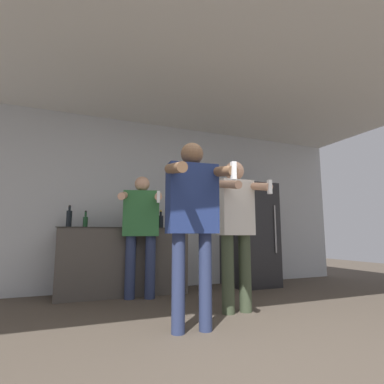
# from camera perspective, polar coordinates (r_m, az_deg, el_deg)

# --- Properties ---
(ground_plane) EXTENTS (14.00, 14.00, 0.00)m
(ground_plane) POSITION_cam_1_polar(r_m,az_deg,el_deg) (2.12, 14.72, -29.88)
(ground_plane) COLOR #4C4238
(wall_back) EXTENTS (7.00, 0.06, 2.55)m
(wall_back) POSITION_cam_1_polar(r_m,az_deg,el_deg) (4.71, -7.90, -2.19)
(wall_back) COLOR #B2B7BC
(wall_back) RESTS_ON ground_plane
(ceiling_slab) EXTENTS (7.00, 3.44, 0.05)m
(ceiling_slab) POSITION_cam_1_polar(r_m,az_deg,el_deg) (3.71, -1.39, 20.53)
(ceiling_slab) COLOR silver
(ceiling_slab) RESTS_ON wall_back
(refrigerator) EXTENTS (0.70, 0.75, 1.60)m
(refrigerator) POSITION_cam_1_polar(r_m,az_deg,el_deg) (4.94, 10.84, -7.91)
(refrigerator) COLOR #262628
(refrigerator) RESTS_ON ground_plane
(counter) EXTENTS (1.72, 0.60, 0.89)m
(counter) POSITION_cam_1_polar(r_m,az_deg,el_deg) (4.29, -13.01, -12.58)
(counter) COLOR #47423D
(counter) RESTS_ON ground_plane
(bottle_short_whiskey) EXTENTS (0.08, 0.08, 0.27)m
(bottle_short_whiskey) POSITION_cam_1_polar(r_m,az_deg,el_deg) (4.46, -6.00, -5.50)
(bottle_short_whiskey) COLOR black
(bottle_short_whiskey) RESTS_ON counter
(bottle_green_wine) EXTENTS (0.07, 0.07, 0.30)m
(bottle_green_wine) POSITION_cam_1_polar(r_m,az_deg,el_deg) (4.28, -22.37, -4.61)
(bottle_green_wine) COLOR black
(bottle_green_wine) RESTS_ON counter
(bottle_tall_gin) EXTENTS (0.08, 0.08, 0.26)m
(bottle_tall_gin) POSITION_cam_1_polar(r_m,az_deg,el_deg) (4.43, -7.50, -5.52)
(bottle_tall_gin) COLOR black
(bottle_tall_gin) RESTS_ON counter
(bottle_clear_vodka) EXTENTS (0.06, 0.06, 0.23)m
(bottle_clear_vodka) POSITION_cam_1_polar(r_m,az_deg,el_deg) (4.29, -19.65, -5.23)
(bottle_clear_vodka) COLOR #194723
(bottle_clear_vodka) RESTS_ON counter
(person_woman_foreground) EXTENTS (0.53, 0.56, 1.61)m
(person_woman_foreground) POSITION_cam_1_polar(r_m,az_deg,el_deg) (2.58, 0.11, -3.66)
(person_woman_foreground) COLOR navy
(person_woman_foreground) RESTS_ON ground_plane
(person_man_side) EXTENTS (0.44, 0.50, 1.59)m
(person_man_side) POSITION_cam_1_polar(r_m,az_deg,el_deg) (3.23, 8.38, -5.73)
(person_man_side) COLOR #38422D
(person_man_side) RESTS_ON ground_plane
(person_spectator_back) EXTENTS (0.61, 0.62, 1.55)m
(person_spectator_back) POSITION_cam_1_polar(r_m,az_deg,el_deg) (3.93, -9.65, -6.16)
(person_spectator_back) COLOR navy
(person_spectator_back) RESTS_ON ground_plane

